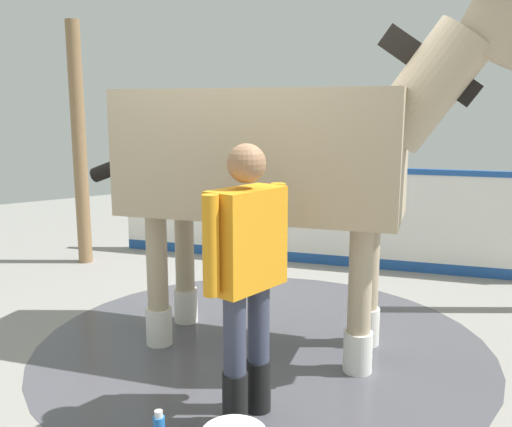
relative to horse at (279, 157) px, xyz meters
name	(u,v)px	position (x,y,z in m)	size (l,w,h in m)	color
ground_plane	(234,349)	(0.16, 0.29, -1.47)	(16.00, 16.00, 0.02)	gray
wet_patch	(263,343)	(0.09, 0.07, -1.45)	(3.48, 3.48, 0.00)	#4C4C54
barrier_wall	(323,219)	(1.51, -1.87, -0.92)	(4.17, 3.09, 1.16)	white
roof_post_far	(79,145)	(3.24, 0.36, -0.07)	(0.16, 0.16, 2.77)	olive
horse	(279,157)	(0.00, 0.00, 0.00)	(2.83, 2.20, 2.55)	tan
handler	(247,267)	(-0.70, 0.78, -0.53)	(0.33, 0.64, 1.62)	black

